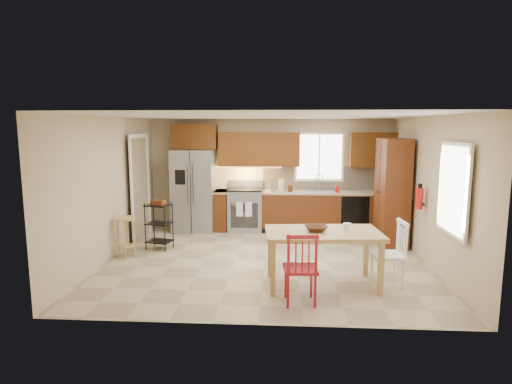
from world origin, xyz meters
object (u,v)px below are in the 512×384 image
(fire_extinguisher, at_px, (419,199))
(table_jar, at_px, (347,228))
(table_bowl, at_px, (316,231))
(dining_table, at_px, (322,259))
(soap_bottle, at_px, (337,188))
(chair_white, at_px, (388,254))
(bar_stool, at_px, (126,237))
(utility_cart, at_px, (159,226))
(chair_red, at_px, (300,267))
(refrigerator, at_px, (194,190))
(pantry, at_px, (392,192))
(range_stove, at_px, (245,210))

(fire_extinguisher, xyz_separation_m, table_jar, (-1.40, -1.21, -0.25))
(table_bowl, bearing_deg, fire_extinguisher, 35.14)
(dining_table, xyz_separation_m, table_bowl, (-0.10, 0.00, 0.41))
(soap_bottle, bearing_deg, fire_extinguisher, -59.47)
(chair_white, height_order, table_jar, chair_white)
(chair_white, height_order, bar_stool, chair_white)
(table_jar, relative_size, utility_cart, 0.17)
(chair_red, height_order, bar_stool, chair_red)
(soap_bottle, relative_size, table_jar, 1.28)
(dining_table, relative_size, table_bowl, 4.94)
(refrigerator, relative_size, soap_bottle, 9.53)
(fire_extinguisher, bearing_deg, soap_bottle, 120.53)
(soap_bottle, height_order, chair_red, soap_bottle)
(dining_table, height_order, chair_white, chair_white)
(dining_table, bearing_deg, table_bowl, 175.63)
(pantry, bearing_deg, dining_table, -123.43)
(utility_cart, bearing_deg, pantry, 21.78)
(range_stove, xyz_separation_m, table_bowl, (1.32, -3.34, 0.36))
(soap_bottle, distance_m, pantry, 1.31)
(refrigerator, xyz_separation_m, table_bowl, (2.47, -3.28, -0.09))
(bar_stool, xyz_separation_m, utility_cart, (0.44, 0.56, 0.09))
(table_jar, bearing_deg, table_bowl, -167.47)
(chair_red, distance_m, chair_white, 1.48)
(fire_extinguisher, height_order, dining_table, fire_extinguisher)
(range_stove, bearing_deg, fire_extinguisher, -32.62)
(refrigerator, xyz_separation_m, chair_red, (2.22, -3.93, -0.42))
(chair_red, xyz_separation_m, table_bowl, (0.25, 0.65, 0.33))
(pantry, bearing_deg, table_jar, -117.92)
(dining_table, height_order, bar_stool, dining_table)
(range_stove, bearing_deg, dining_table, -66.96)
(pantry, bearing_deg, chair_red, -122.37)
(refrigerator, height_order, utility_cart, refrigerator)
(refrigerator, height_order, bar_stool, refrigerator)
(table_jar, relative_size, bar_stool, 0.20)
(range_stove, distance_m, fire_extinguisher, 3.83)
(pantry, distance_m, utility_cart, 4.58)
(range_stove, height_order, dining_table, range_stove)
(pantry, distance_m, chair_white, 2.45)
(pantry, bearing_deg, bar_stool, -166.52)
(pantry, xyz_separation_m, table_bowl, (-1.66, -2.36, -0.23))
(refrigerator, height_order, table_jar, refrigerator)
(refrigerator, distance_m, table_jar, 4.33)
(fire_extinguisher, distance_m, table_bowl, 2.29)
(pantry, bearing_deg, table_bowl, -125.14)
(bar_stool, height_order, utility_cart, utility_cart)
(soap_bottle, height_order, utility_cart, soap_bottle)
(fire_extinguisher, xyz_separation_m, dining_table, (-1.76, -1.31, -0.70))
(fire_extinguisher, relative_size, dining_table, 0.22)
(chair_red, bearing_deg, table_bowl, 64.85)
(table_bowl, relative_size, utility_cart, 0.37)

